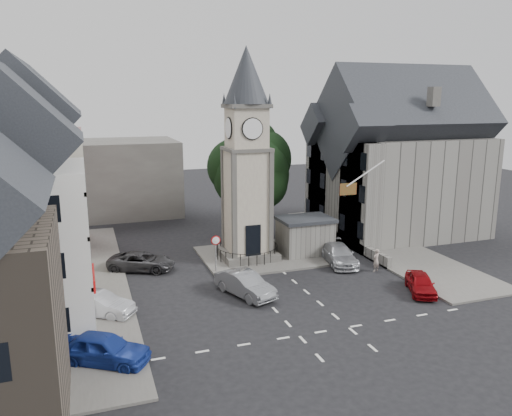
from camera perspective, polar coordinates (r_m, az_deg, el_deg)
name	(u,v)px	position (r m, az deg, el deg)	size (l,w,h in m)	color
ground	(285,295)	(32.85, 3.39, -9.88)	(120.00, 120.00, 0.00)	black
pavement_west	(81,285)	(36.22, -19.34, -8.31)	(6.00, 30.00, 0.14)	#595651
pavement_east	(377,243)	(44.91, 13.71, -3.96)	(6.00, 26.00, 0.14)	#595651
central_island	(265,255)	(40.34, 1.00, -5.45)	(10.00, 8.00, 0.16)	#595651
road_markings	(324,331)	(28.30, 7.77, -13.79)	(20.00, 8.00, 0.01)	silver
clock_tower	(247,157)	(38.14, -1.08, 5.89)	(4.86, 4.86, 16.25)	#4C4944
stone_shelter	(305,236)	(40.69, 5.62, -3.19)	(4.30, 3.30, 3.08)	slate
town_tree	(251,163)	(43.63, -0.62, 5.20)	(7.20, 7.20, 10.80)	black
warning_sign_post	(216,247)	(36.08, -4.62, -4.42)	(0.70, 0.19, 2.85)	black
terrace_pink	(36,172)	(44.58, -23.85, 3.79)	(8.10, 7.60, 12.80)	#D8A195
terrace_cream	(26,188)	(36.70, -24.76, 2.06)	(8.10, 7.60, 12.80)	beige
terrace_tudor	(12,221)	(28.96, -26.08, -1.36)	(8.10, 7.60, 12.00)	silver
backdrop_west	(83,179)	(56.67, -19.21, 3.14)	(20.00, 10.00, 8.00)	#4C4944
east_building	(397,167)	(48.07, 15.77, 4.55)	(14.40, 11.40, 12.60)	slate
east_boundary_wall	(338,236)	(45.06, 9.36, -3.21)	(0.40, 16.00, 0.90)	slate
flagpole	(366,173)	(38.03, 12.41, 3.88)	(3.68, 0.10, 2.74)	white
car_west_blue	(103,349)	(25.78, -17.04, -15.12)	(1.81, 4.50, 1.53)	#1B3598
car_west_silver	(99,304)	(31.04, -17.50, -10.45)	(1.47, 4.21, 1.39)	#AFB2B8
car_west_grey	(141,261)	(37.99, -12.96, -5.97)	(2.25, 4.87, 1.35)	#303032
car_island_silver	(245,284)	(32.44, -1.26, -8.70)	(1.63, 4.66, 1.54)	gray
car_island_east	(339,254)	(39.01, 9.44, -5.26)	(2.03, 4.98, 1.45)	#A6A8AE
car_east_red	(421,283)	(34.64, 18.31, -8.16)	(1.53, 3.81, 1.30)	maroon
pedestrian	(376,260)	(37.78, 13.56, -5.83)	(0.62, 0.41, 1.70)	#A39287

